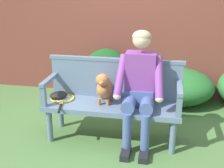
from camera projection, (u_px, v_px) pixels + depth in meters
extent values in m
plane|color=#4C753D|center=(112.00, 138.00, 3.66)|extent=(40.00, 40.00, 0.00)
cube|color=brown|center=(131.00, 23.00, 4.82)|extent=(8.00, 0.30, 2.35)
ellipsoid|color=#194C1E|center=(107.00, 73.00, 4.83)|extent=(0.79, 0.51, 0.81)
ellipsoid|color=#286B2D|center=(175.00, 86.00, 4.61)|extent=(1.18, 0.99, 0.56)
cube|color=slate|center=(112.00, 106.00, 3.51)|extent=(1.60, 0.50, 0.06)
cylinder|color=slate|center=(50.00, 126.00, 3.54)|extent=(0.07, 0.07, 0.40)
cylinder|color=slate|center=(173.00, 137.00, 3.28)|extent=(0.07, 0.07, 0.40)
cylinder|color=slate|center=(61.00, 112.00, 3.89)|extent=(0.07, 0.07, 0.40)
cylinder|color=slate|center=(173.00, 122.00, 3.64)|extent=(0.07, 0.07, 0.40)
cube|color=slate|center=(115.00, 79.00, 3.63)|extent=(1.60, 0.05, 0.46)
cube|color=slate|center=(115.00, 60.00, 3.54)|extent=(1.64, 0.06, 0.04)
cube|color=slate|center=(43.00, 97.00, 3.40)|extent=(0.06, 0.06, 0.24)
cube|color=slate|center=(50.00, 79.00, 3.54)|extent=(0.06, 0.50, 0.04)
cube|color=slate|center=(179.00, 107.00, 3.13)|extent=(0.06, 0.06, 0.24)
cube|color=slate|center=(180.00, 87.00, 3.28)|extent=(0.06, 0.50, 0.04)
cube|color=black|center=(126.00, 153.00, 3.28)|extent=(0.10, 0.24, 0.07)
cylinder|color=#475B93|center=(127.00, 131.00, 3.27)|extent=(0.10, 0.10, 0.41)
cylinder|color=#475B93|center=(129.00, 103.00, 3.33)|extent=(0.15, 0.32, 0.15)
cube|color=black|center=(144.00, 155.00, 3.24)|extent=(0.10, 0.24, 0.07)
cylinder|color=#475B93|center=(145.00, 132.00, 3.24)|extent=(0.10, 0.10, 0.41)
cylinder|color=#475B93|center=(147.00, 104.00, 3.30)|extent=(0.15, 0.32, 0.15)
cube|color=#475B93|center=(140.00, 96.00, 3.46)|extent=(0.32, 0.24, 0.20)
cube|color=#843D93|center=(141.00, 75.00, 3.39)|extent=(0.34, 0.22, 0.52)
cylinder|color=#843D93|center=(121.00, 75.00, 3.30)|extent=(0.14, 0.33, 0.45)
sphere|color=beige|center=(117.00, 96.00, 3.26)|extent=(0.09, 0.09, 0.09)
cylinder|color=#843D93|center=(159.00, 77.00, 3.23)|extent=(0.14, 0.33, 0.45)
sphere|color=beige|center=(159.00, 99.00, 3.18)|extent=(0.09, 0.09, 0.09)
sphere|color=beige|center=(142.00, 39.00, 3.23)|extent=(0.20, 0.20, 0.20)
ellipsoid|color=tan|center=(142.00, 36.00, 3.23)|extent=(0.21, 0.21, 0.14)
cylinder|color=#AD7042|center=(99.00, 102.00, 3.47)|extent=(0.04, 0.04, 0.08)
cylinder|color=#AD7042|center=(108.00, 102.00, 3.45)|extent=(0.04, 0.04, 0.08)
cylinder|color=#AD7042|center=(102.00, 96.00, 3.62)|extent=(0.04, 0.04, 0.08)
cylinder|color=#AD7042|center=(110.00, 97.00, 3.61)|extent=(0.04, 0.04, 0.08)
ellipsoid|color=#AD7042|center=(105.00, 89.00, 3.49)|extent=(0.20, 0.29, 0.23)
sphere|color=#AD7042|center=(103.00, 90.00, 3.40)|extent=(0.13, 0.13, 0.13)
sphere|color=#AD7042|center=(103.00, 80.00, 3.32)|extent=(0.14, 0.14, 0.14)
ellipsoid|color=#AD7042|center=(102.00, 83.00, 3.27)|extent=(0.06, 0.09, 0.05)
ellipsoid|color=#AD7042|center=(97.00, 80.00, 3.34)|extent=(0.04, 0.04, 0.10)
ellipsoid|color=#AD7042|center=(108.00, 81.00, 3.33)|extent=(0.04, 0.04, 0.10)
sphere|color=#AD7042|center=(107.00, 81.00, 3.60)|extent=(0.07, 0.07, 0.07)
torus|color=yellow|center=(63.00, 98.00, 3.64)|extent=(0.35, 0.35, 0.02)
cylinder|color=silver|center=(63.00, 99.00, 3.64)|extent=(0.25, 0.25, 0.00)
cube|color=yellow|center=(61.00, 103.00, 3.48)|extent=(0.05, 0.08, 0.02)
cylinder|color=black|center=(60.00, 108.00, 3.35)|extent=(0.08, 0.22, 0.03)
ellipsoid|color=black|center=(59.00, 95.00, 3.64)|extent=(0.28, 0.27, 0.09)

